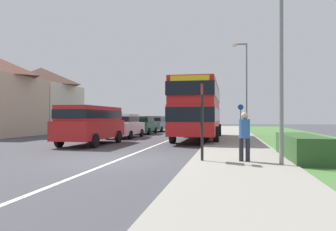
{
  "coord_description": "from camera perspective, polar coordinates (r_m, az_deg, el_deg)",
  "views": [
    {
      "loc": [
        3.82,
        -10.34,
        1.51
      ],
      "look_at": [
        0.76,
        5.64,
        1.6
      ],
      "focal_mm": 33.65,
      "sensor_mm": 36.0,
      "label": 1
    }
  ],
  "objects": [
    {
      "name": "street_lamp_mid",
      "position": [
        25.45,
        13.81,
        5.75
      ],
      "size": [
        1.14,
        0.2,
        7.29
      ],
      "color": "slate",
      "rests_on": "ground_plane"
    },
    {
      "name": "parked_van_red",
      "position": [
        17.82,
        -13.71,
        -1.12
      ],
      "size": [
        2.11,
        5.45,
        2.1
      ],
      "color": "#B21E1E",
      "rests_on": "ground_plane"
    },
    {
      "name": "cycle_route_sign",
      "position": [
        25.32,
        13.02,
        -0.49
      ],
      "size": [
        0.44,
        0.08,
        2.52
      ],
      "color": "slate",
      "rests_on": "ground_plane"
    },
    {
      "name": "roadside_hedge",
      "position": [
        11.82,
        23.0,
        -5.44
      ],
      "size": [
        1.1,
        4.04,
        0.9
      ],
      "primitive_type": "cube",
      "color": "#2D5128",
      "rests_on": "ground_plane"
    },
    {
      "name": "pavement_near_side",
      "position": [
        16.41,
        12.17,
        -5.38
      ],
      "size": [
        3.2,
        68.0,
        0.12
      ],
      "primitive_type": "cube",
      "color": "gray",
      "rests_on": "ground_plane"
    },
    {
      "name": "house_terrace_far_side",
      "position": [
        31.49,
        -25.44,
        2.91
      ],
      "size": [
        6.21,
        13.61,
        6.53
      ],
      "color": "#C1A88E",
      "rests_on": "ground_plane"
    },
    {
      "name": "parked_car_dark_green",
      "position": [
        28.09,
        -4.54,
        -1.6
      ],
      "size": [
        1.87,
        4.04,
        1.59
      ],
      "color": "#19472D",
      "rests_on": "ground_plane"
    },
    {
      "name": "double_decker_bus",
      "position": [
        20.7,
        5.52,
        1.43
      ],
      "size": [
        2.8,
        9.58,
        3.7
      ],
      "color": "red",
      "rests_on": "ground_plane"
    },
    {
      "name": "ground_plane",
      "position": [
        11.12,
        -9.46,
        -8.12
      ],
      "size": [
        120.0,
        120.0,
        0.0
      ],
      "primitive_type": "plane",
      "color": "#424247"
    },
    {
      "name": "lane_marking_centre",
      "position": [
        18.79,
        -0.94,
        -4.91
      ],
      "size": [
        0.14,
        60.0,
        0.01
      ],
      "primitive_type": "cube",
      "color": "silver",
      "rests_on": "ground_plane"
    },
    {
      "name": "grass_verge_seaward",
      "position": [
        17.06,
        26.83,
        -5.23
      ],
      "size": [
        6.0,
        68.0,
        0.08
      ],
      "primitive_type": "cube",
      "color": "#477538",
      "rests_on": "ground_plane"
    },
    {
      "name": "street_lamp_near",
      "position": [
        10.27,
        19.26,
        17.48
      ],
      "size": [
        1.14,
        0.2,
        8.18
      ],
      "color": "slate",
      "rests_on": "ground_plane"
    },
    {
      "name": "parked_car_grey",
      "position": [
        33.05,
        -2.24,
        -1.37
      ],
      "size": [
        1.99,
        4.39,
        1.63
      ],
      "color": "slate",
      "rests_on": "ground_plane"
    },
    {
      "name": "bus_stop_sign",
      "position": [
        10.18,
        6.2,
        -0.16
      ],
      "size": [
        0.09,
        0.52,
        2.6
      ],
      "color": "black",
      "rests_on": "ground_plane"
    },
    {
      "name": "parked_car_white",
      "position": [
        23.22,
        -7.85,
        -1.7
      ],
      "size": [
        1.91,
        4.56,
        1.74
      ],
      "color": "silver",
      "rests_on": "ground_plane"
    },
    {
      "name": "pedestrian_at_stop",
      "position": [
        10.24,
        13.68,
        -3.31
      ],
      "size": [
        0.34,
        0.34,
        1.67
      ],
      "color": "#23232D",
      "rests_on": "ground_plane"
    }
  ]
}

